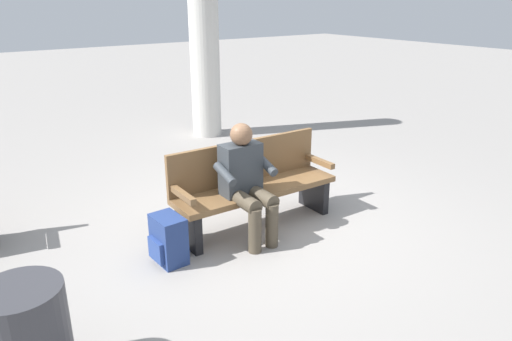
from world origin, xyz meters
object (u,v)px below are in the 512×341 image
object	(u,v)px
support_pillar	(204,26)
trash_bin	(27,338)
bench_near	(253,184)
backpack	(168,240)
person_seated	(247,180)

from	to	relation	value
support_pillar	trash_bin	xyz separation A→B (m)	(3.85, 4.42, -1.50)
bench_near	trash_bin	xyz separation A→B (m)	(2.44, 1.05, -0.11)
backpack	trash_bin	world-z (taller)	trash_bin
support_pillar	trash_bin	world-z (taller)	support_pillar
person_seated	trash_bin	distance (m)	2.38
support_pillar	person_seated	bearing A→B (deg)	65.54
person_seated	bench_near	bearing A→B (deg)	-134.06
bench_near	person_seated	xyz separation A→B (m)	(0.23, 0.23, 0.17)
backpack	support_pillar	xyz separation A→B (m)	(-2.49, -3.57, 1.63)
backpack	support_pillar	distance (m)	4.65
backpack	trash_bin	xyz separation A→B (m)	(1.36, 0.86, 0.13)
person_seated	backpack	distance (m)	0.95
bench_near	support_pillar	bearing A→B (deg)	-111.21
bench_near	backpack	distance (m)	1.13
backpack	trash_bin	size ratio (longest dim) A/B	0.65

